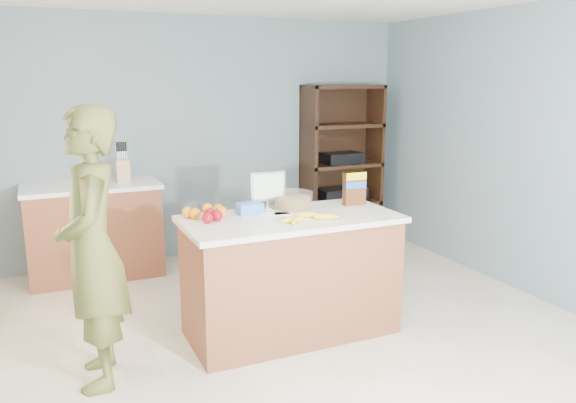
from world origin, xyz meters
name	(u,v)px	position (x,y,z in m)	size (l,w,h in m)	color
floor	(308,349)	(0.00, 0.00, 0.00)	(4.50, 5.00, 0.02)	beige
walls	(310,114)	(0.00, 0.00, 1.65)	(4.52, 5.02, 2.51)	slate
counter_peninsula	(291,280)	(0.00, 0.30, 0.42)	(1.56, 0.76, 0.90)	brown
back_cabinet	(95,230)	(-1.20, 2.20, 0.45)	(1.24, 0.62, 0.90)	brown
shelving_unit	(340,167)	(1.55, 2.35, 0.86)	(0.90, 0.40, 1.80)	black
person	(92,249)	(-1.38, 0.17, 0.87)	(0.63, 0.41, 1.73)	brown
knife_block	(123,170)	(-0.91, 2.17, 1.02)	(0.12, 0.10, 0.31)	tan
envelopes	(282,214)	(-0.03, 0.40, 0.90)	(0.33, 0.20, 0.00)	white
bananas	(306,218)	(0.04, 0.15, 0.92)	(0.43, 0.25, 0.04)	yellow
apples	(211,216)	(-0.56, 0.40, 0.94)	(0.16, 0.18, 0.08)	maroon
oranges	(206,211)	(-0.56, 0.54, 0.94)	(0.31, 0.23, 0.08)	orange
blue_carton	(250,208)	(-0.24, 0.50, 0.94)	(0.18, 0.12, 0.08)	blue
salad_bowl	(293,201)	(0.12, 0.52, 0.96)	(0.30, 0.30, 0.13)	#267219
tv	(268,188)	(-0.05, 0.61, 1.06)	(0.28, 0.12, 0.28)	silver
cereal_box	(354,186)	(0.61, 0.44, 1.05)	(0.18, 0.07, 0.26)	#592B14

